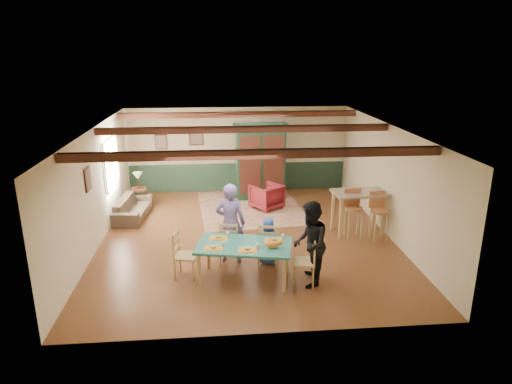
{
  "coord_description": "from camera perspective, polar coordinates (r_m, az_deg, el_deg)",
  "views": [
    {
      "loc": [
        -0.7,
        -10.36,
        4.42
      ],
      "look_at": [
        0.24,
        0.04,
        1.15
      ],
      "focal_mm": 32.0,
      "sensor_mm": 36.0,
      "label": 1
    }
  ],
  "objects": [
    {
      "name": "place_setting_far_right",
      "position": [
        9.14,
        2.25,
        -5.79
      ],
      "size": [
        0.46,
        0.38,
        0.11
      ],
      "primitive_type": null,
      "rotation": [
        0.0,
        0.0,
        -0.2
      ],
      "color": "orange",
      "rests_on": "dining_table"
    },
    {
      "name": "wall_right",
      "position": [
        11.59,
        16.31,
        1.31
      ],
      "size": [
        0.02,
        8.0,
        2.7
      ],
      "primitive_type": "cube",
      "color": "beige",
      "rests_on": "floor"
    },
    {
      "name": "dining_chair_far_left",
      "position": [
        9.83,
        -3.25,
        -6.24
      ],
      "size": [
        0.51,
        0.53,
        0.97
      ],
      "primitive_type": null,
      "rotation": [
        0.0,
        0.0,
        2.94
      ],
      "color": "tan",
      "rests_on": "floor"
    },
    {
      "name": "ceiling_beam_mid",
      "position": [
        10.93,
        -1.41,
        7.85
      ],
      "size": [
        6.95,
        0.16,
        0.16
      ],
      "primitive_type": "cube",
      "color": "black",
      "rests_on": "ceiling"
    },
    {
      "name": "sofa",
      "position": [
        13.0,
        -15.13,
        -1.86
      ],
      "size": [
        0.88,
        1.89,
        0.54
      ],
      "primitive_type": "imported",
      "rotation": [
        0.0,
        0.0,
        1.48
      ],
      "color": "#423629",
      "rests_on": "floor"
    },
    {
      "name": "cat",
      "position": [
        8.8,
        2.07,
        -6.48
      ],
      "size": [
        0.39,
        0.21,
        0.18
      ],
      "primitive_type": null,
      "rotation": [
        0.0,
        0.0,
        -0.2
      ],
      "color": "orange",
      "rests_on": "dining_table"
    },
    {
      "name": "place_setting_far_left",
      "position": [
        9.29,
        -4.72,
        -5.47
      ],
      "size": [
        0.46,
        0.38,
        0.11
      ],
      "primitive_type": null,
      "rotation": [
        0.0,
        0.0,
        -0.2
      ],
      "color": "orange",
      "rests_on": "dining_table"
    },
    {
      "name": "dining_chair_end_left",
      "position": [
        9.33,
        -8.71,
        -7.77
      ],
      "size": [
        0.53,
        0.51,
        0.97
      ],
      "primitive_type": null,
      "rotation": [
        0.0,
        0.0,
        1.37
      ],
      "color": "tan",
      "rests_on": "floor"
    },
    {
      "name": "dining_chair_far_right",
      "position": [
        9.73,
        1.54,
        -6.47
      ],
      "size": [
        0.51,
        0.53,
        0.97
      ],
      "primitive_type": null,
      "rotation": [
        0.0,
        0.0,
        2.94
      ],
      "color": "tan",
      "rests_on": "floor"
    },
    {
      "name": "wall_left",
      "position": [
        11.16,
        -19.46,
        0.4
      ],
      "size": [
        0.02,
        8.0,
        2.7
      ],
      "primitive_type": "cube",
      "color": "beige",
      "rests_on": "floor"
    },
    {
      "name": "armoire",
      "position": [
        13.97,
        0.54,
        3.86
      ],
      "size": [
        1.67,
        0.75,
        2.31
      ],
      "primitive_type": "cube",
      "rotation": [
        0.0,
        0.0,
        0.06
      ],
      "color": "black",
      "rests_on": "floor"
    },
    {
      "name": "wainscot_back",
      "position": [
        14.89,
        -2.27,
        1.91
      ],
      "size": [
        6.95,
        0.03,
        0.9
      ],
      "primitive_type": "cube",
      "color": "#1C3324",
      "rests_on": "floor"
    },
    {
      "name": "dining_table",
      "position": [
        9.15,
        -1.46,
        -8.79
      ],
      "size": [
        2.01,
        1.38,
        0.77
      ],
      "primitive_type": null,
      "rotation": [
        0.0,
        0.0,
        -0.2
      ],
      "color": "#216A5E",
      "rests_on": "floor"
    },
    {
      "name": "end_table",
      "position": [
        13.9,
        -14.38,
        -0.58
      ],
      "size": [
        0.48,
        0.48,
        0.53
      ],
      "primitive_type": null,
      "rotation": [
        0.0,
        0.0,
        0.14
      ],
      "color": "black",
      "rests_on": "floor"
    },
    {
      "name": "floor",
      "position": [
        11.28,
        -1.18,
        -5.68
      ],
      "size": [
        8.0,
        8.0,
        0.0
      ],
      "primitive_type": "plane",
      "color": "#552E18",
      "rests_on": "ground"
    },
    {
      "name": "counter_table",
      "position": [
        11.65,
        12.66,
        -2.52
      ],
      "size": [
        1.35,
        0.86,
        1.08
      ],
      "primitive_type": null,
      "rotation": [
        0.0,
        0.0,
        0.08
      ],
      "color": "#B7A68E",
      "rests_on": "floor"
    },
    {
      "name": "armchair",
      "position": [
        13.2,
        1.35,
        -0.55
      ],
      "size": [
        1.08,
        1.09,
        0.72
      ],
      "primitive_type": "imported",
      "rotation": [
        0.0,
        0.0,
        -2.52
      ],
      "color": "#52101A",
      "rests_on": "floor"
    },
    {
      "name": "place_setting_near_left",
      "position": [
        8.83,
        -5.36,
        -6.75
      ],
      "size": [
        0.46,
        0.38,
        0.11
      ],
      "primitive_type": null,
      "rotation": [
        0.0,
        0.0,
        -0.2
      ],
      "color": "orange",
      "rests_on": "dining_table"
    },
    {
      "name": "ceiling_beam_back",
      "position": [
        13.5,
        -2.16,
        9.66
      ],
      "size": [
        6.95,
        0.16,
        0.16
      ],
      "primitive_type": "cube",
      "color": "black",
      "rests_on": "ceiling"
    },
    {
      "name": "table_lamp",
      "position": [
        13.76,
        -14.53,
        1.41
      ],
      "size": [
        0.27,
        0.27,
        0.48
      ],
      "primitive_type": null,
      "rotation": [
        0.0,
        0.0,
        0.03
      ],
      "color": "tan",
      "rests_on": "end_table"
    },
    {
      "name": "person_man",
      "position": [
        9.75,
        -3.21,
        -3.92
      ],
      "size": [
        0.72,
        0.54,
        1.77
      ],
      "primitive_type": "imported",
      "rotation": [
        0.0,
        0.0,
        2.94
      ],
      "color": "slate",
      "rests_on": "floor"
    },
    {
      "name": "window_left",
      "position": [
        12.7,
        -17.63,
        3.5
      ],
      "size": [
        0.06,
        1.6,
        1.3
      ],
      "primitive_type": null,
      "color": "white",
      "rests_on": "wall_left"
    },
    {
      "name": "picture_back_b",
      "position": [
        14.69,
        -11.77,
        6.15
      ],
      "size": [
        0.38,
        0.04,
        0.48
      ],
      "primitive_type": null,
      "color": "gray",
      "rests_on": "wall_back"
    },
    {
      "name": "area_rug",
      "position": [
        13.33,
        -0.72,
        -1.95
      ],
      "size": [
        3.16,
        3.65,
        0.01
      ],
      "primitive_type": "cube",
      "rotation": [
        0.0,
        0.0,
        0.09
      ],
      "color": "#C6B590",
      "rests_on": "floor"
    },
    {
      "name": "picture_left_wall",
      "position": [
        10.49,
        -20.28,
        1.54
      ],
      "size": [
        0.04,
        0.42,
        0.52
      ],
      "primitive_type": null,
      "color": "gray",
      "rests_on": "wall_left"
    },
    {
      "name": "place_setting_near_center",
      "position": [
        8.72,
        -1.05,
        -6.98
      ],
      "size": [
        0.46,
        0.38,
        0.11
      ],
      "primitive_type": null,
      "rotation": [
        0.0,
        0.0,
        -0.2
      ],
      "color": "orange",
      "rests_on": "dining_table"
    },
    {
      "name": "bar_stool_right",
      "position": [
        11.33,
        15.13,
        -3.0
      ],
      "size": [
        0.45,
        0.49,
        1.18
      ],
      "primitive_type": null,
      "rotation": [
        0.0,
        0.0,
        0.06
      ],
      "color": "#B77447",
      "rests_on": "floor"
    },
    {
      "name": "person_child",
      "position": [
        9.79,
        1.58,
        -6.13
      ],
      "size": [
        0.56,
        0.42,
        1.03
      ],
      "primitive_type": "imported",
      "rotation": [
        0.0,
        0.0,
        2.94
      ],
      "color": "#2A50AA",
      "rests_on": "floor"
    },
    {
      "name": "person_woman",
      "position": [
        8.88,
        6.77,
        -6.48
      ],
      "size": [
        0.79,
        0.93,
        1.69
      ],
      "primitive_type": "imported",
      "rotation": [
        0.0,
        0.0,
        -1.77
      ],
      "color": "black",
      "rests_on": "floor"
    },
    {
      "name": "wall_back",
      "position": [
        14.7,
        -2.31,
        5.31
      ],
      "size": [
        7.0,
        0.02,
        2.7
      ],
      "primitive_type": "cube",
      "color": "beige",
      "rests_on": "floor"
    },
    {
      "name": "ceiling_beam_front",
      "position": [
        8.29,
        -0.17,
        4.77
      ],
      "size": [
        6.95,
        0.16,
        0.16
      ],
      "primitive_type": "cube",
      "color": "black",
      "rests_on": "ceiling"
    },
    {
      "name": "ceiling",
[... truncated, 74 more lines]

